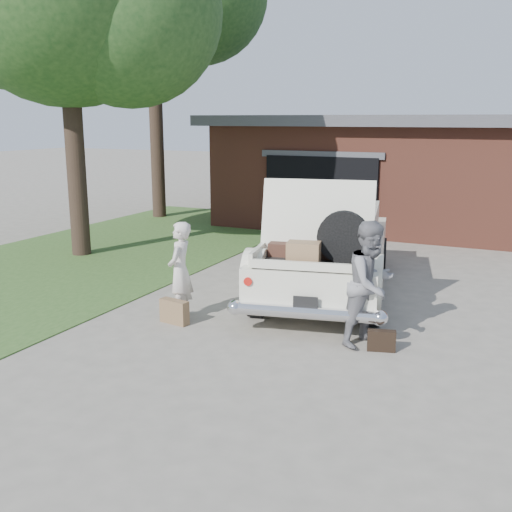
% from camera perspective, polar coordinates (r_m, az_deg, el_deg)
% --- Properties ---
extents(ground, '(90.00, 90.00, 0.00)m').
position_cam_1_polar(ground, '(9.19, -1.60, -7.46)').
color(ground, gray).
rests_on(ground, ground).
extents(grass_strip, '(6.00, 16.00, 0.02)m').
position_cam_1_polar(grass_strip, '(14.58, -15.75, -0.20)').
color(grass_strip, '#2D4C1E').
rests_on(grass_strip, ground).
extents(house, '(12.80, 7.80, 3.30)m').
position_cam_1_polar(house, '(19.44, 16.63, 7.90)').
color(house, brown).
rests_on(house, ground).
extents(sedan, '(3.21, 5.83, 2.26)m').
position_cam_1_polar(sedan, '(11.32, 6.82, 0.65)').
color(sedan, silver).
rests_on(sedan, ground).
extents(woman_left, '(0.50, 0.66, 1.60)m').
position_cam_1_polar(woman_left, '(9.77, -7.24, -1.40)').
color(woman_left, beige).
rests_on(woman_left, ground).
extents(woman_right, '(1.00, 1.09, 1.82)m').
position_cam_1_polar(woman_right, '(8.69, 10.91, -2.62)').
color(woman_right, slate).
rests_on(woman_right, ground).
extents(suitcase_left, '(0.52, 0.24, 0.39)m').
position_cam_1_polar(suitcase_left, '(9.69, -7.78, -5.27)').
color(suitcase_left, olive).
rests_on(suitcase_left, ground).
extents(suitcase_right, '(0.41, 0.23, 0.30)m').
position_cam_1_polar(suitcase_right, '(8.70, 11.86, -7.90)').
color(suitcase_right, black).
rests_on(suitcase_right, ground).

